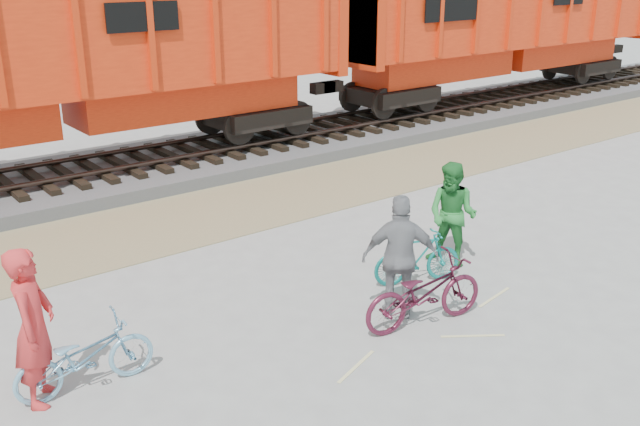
{
  "coord_description": "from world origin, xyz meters",
  "views": [
    {
      "loc": [
        -6.27,
        -6.82,
        4.96
      ],
      "look_at": [
        0.19,
        1.5,
        1.2
      ],
      "focal_mm": 40.0,
      "sensor_mm": 36.0,
      "label": 1
    }
  ],
  "objects_px": {
    "hopper_car_center": "(54,55)",
    "person_solo": "(34,327)",
    "bicycle_teal": "(417,257)",
    "person_woman": "(400,258)",
    "hopper_car_right": "(501,21)",
    "bicycle_blue": "(85,357)",
    "person_man": "(452,215)",
    "bicycle_maroon": "(424,293)"
  },
  "relations": [
    {
      "from": "person_man",
      "to": "person_solo",
      "type": "bearing_deg",
      "value": -110.87
    },
    {
      "from": "person_woman",
      "to": "bicycle_blue",
      "type": "bearing_deg",
      "value": 26.24
    },
    {
      "from": "hopper_car_center",
      "to": "bicycle_blue",
      "type": "height_order",
      "value": "hopper_car_center"
    },
    {
      "from": "bicycle_teal",
      "to": "bicycle_maroon",
      "type": "bearing_deg",
      "value": 159.29
    },
    {
      "from": "hopper_car_right",
      "to": "person_woman",
      "type": "distance_m",
      "value": 16.32
    },
    {
      "from": "person_man",
      "to": "bicycle_teal",
      "type": "bearing_deg",
      "value": -97.76
    },
    {
      "from": "bicycle_maroon",
      "to": "hopper_car_center",
      "type": "bearing_deg",
      "value": 20.67
    },
    {
      "from": "hopper_car_right",
      "to": "person_man",
      "type": "relative_size",
      "value": 7.79
    },
    {
      "from": "bicycle_maroon",
      "to": "person_man",
      "type": "relative_size",
      "value": 1.07
    },
    {
      "from": "bicycle_maroon",
      "to": "person_woman",
      "type": "distance_m",
      "value": 0.6
    },
    {
      "from": "bicycle_blue",
      "to": "person_woman",
      "type": "relative_size",
      "value": 0.9
    },
    {
      "from": "hopper_car_center",
      "to": "person_solo",
      "type": "height_order",
      "value": "hopper_car_center"
    },
    {
      "from": "bicycle_maroon",
      "to": "bicycle_blue",
      "type": "bearing_deg",
      "value": 83.11
    },
    {
      "from": "person_woman",
      "to": "hopper_car_center",
      "type": "bearing_deg",
      "value": -40.95
    },
    {
      "from": "person_man",
      "to": "hopper_car_center",
      "type": "bearing_deg",
      "value": -175.18
    },
    {
      "from": "person_solo",
      "to": "bicycle_teal",
      "type": "bearing_deg",
      "value": -61.89
    },
    {
      "from": "hopper_car_center",
      "to": "hopper_car_right",
      "type": "bearing_deg",
      "value": 0.0
    },
    {
      "from": "person_man",
      "to": "person_woman",
      "type": "distance_m",
      "value": 2.2
    },
    {
      "from": "bicycle_teal",
      "to": "person_woman",
      "type": "height_order",
      "value": "person_woman"
    },
    {
      "from": "bicycle_teal",
      "to": "bicycle_maroon",
      "type": "distance_m",
      "value": 1.41
    },
    {
      "from": "hopper_car_center",
      "to": "bicycle_maroon",
      "type": "xyz_separation_m",
      "value": [
        1.73,
        -9.53,
        -2.5
      ]
    },
    {
      "from": "bicycle_blue",
      "to": "bicycle_teal",
      "type": "relative_size",
      "value": 1.14
    },
    {
      "from": "hopper_car_right",
      "to": "bicycle_blue",
      "type": "xyz_separation_m",
      "value": [
        -17.67,
        -8.16,
        -2.56
      ]
    },
    {
      "from": "person_man",
      "to": "person_woman",
      "type": "relative_size",
      "value": 0.96
    },
    {
      "from": "hopper_car_right",
      "to": "person_solo",
      "type": "height_order",
      "value": "hopper_car_right"
    },
    {
      "from": "hopper_car_center",
      "to": "person_solo",
      "type": "relative_size",
      "value": 7.17
    },
    {
      "from": "bicycle_maroon",
      "to": "person_woman",
      "type": "bearing_deg",
      "value": 24.41
    },
    {
      "from": "bicycle_teal",
      "to": "person_man",
      "type": "xyz_separation_m",
      "value": [
        1.0,
        0.2,
        0.45
      ]
    },
    {
      "from": "bicycle_teal",
      "to": "bicycle_blue",
      "type": "bearing_deg",
      "value": 107.44
    },
    {
      "from": "person_solo",
      "to": "person_man",
      "type": "relative_size",
      "value": 1.09
    },
    {
      "from": "bicycle_teal",
      "to": "person_solo",
      "type": "distance_m",
      "value": 5.88
    },
    {
      "from": "bicycle_teal",
      "to": "person_solo",
      "type": "bearing_deg",
      "value": 106.75
    },
    {
      "from": "hopper_car_right",
      "to": "hopper_car_center",
      "type": "bearing_deg",
      "value": 180.0
    },
    {
      "from": "hopper_car_center",
      "to": "person_man",
      "type": "distance_m",
      "value": 9.29
    },
    {
      "from": "bicycle_teal",
      "to": "person_woman",
      "type": "distance_m",
      "value": 1.32
    },
    {
      "from": "bicycle_maroon",
      "to": "person_woman",
      "type": "xyz_separation_m",
      "value": [
        -0.1,
        0.4,
        0.43
      ]
    },
    {
      "from": "bicycle_blue",
      "to": "bicycle_teal",
      "type": "height_order",
      "value": "bicycle_teal"
    },
    {
      "from": "bicycle_blue",
      "to": "person_man",
      "type": "bearing_deg",
      "value": -87.33
    },
    {
      "from": "bicycle_blue",
      "to": "person_man",
      "type": "height_order",
      "value": "person_man"
    },
    {
      "from": "person_solo",
      "to": "person_woman",
      "type": "distance_m",
      "value": 4.92
    },
    {
      "from": "person_woman",
      "to": "person_man",
      "type": "bearing_deg",
      "value": -118.31
    },
    {
      "from": "hopper_car_center",
      "to": "bicycle_blue",
      "type": "xyz_separation_m",
      "value": [
        -2.67,
        -8.16,
        -2.56
      ]
    }
  ]
}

